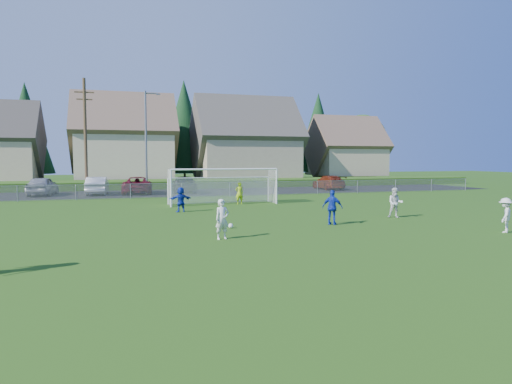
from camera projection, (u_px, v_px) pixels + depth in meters
ground at (321, 246)px, 16.53m from camera, size 160.00×160.00×0.00m
asphalt_lot at (195, 192)px, 42.75m from camera, size 60.00×60.00×0.00m
grass_embankment at (184, 184)px, 49.87m from camera, size 70.00×6.00×0.80m
soccer_ball at (231, 226)px, 20.73m from camera, size 0.22×0.22×0.22m
player_white_a at (222, 219)px, 17.87m from camera, size 0.65×0.51×1.58m
player_white_b at (395, 203)px, 24.32m from camera, size 0.98×0.92×1.61m
player_white_c at (505, 215)px, 19.47m from camera, size 1.11×1.02×1.49m
player_blue_a at (332, 207)px, 21.77m from camera, size 1.01×0.94×1.67m
player_blue_b at (181, 200)px, 26.99m from camera, size 1.42×0.69×1.47m
goalkeeper at (239, 193)px, 31.57m from camera, size 0.56×0.37×1.53m
car_a at (42, 186)px, 39.13m from camera, size 2.34×4.91×1.62m
car_b at (97, 186)px, 39.99m from camera, size 1.87×4.77×1.55m
car_c at (138, 185)px, 41.07m from camera, size 2.93×5.65×1.52m
car_d at (184, 185)px, 41.99m from camera, size 2.53×5.38×1.52m
car_g at (329, 182)px, 46.66m from camera, size 2.20×4.99×1.42m
soccer_goal at (222, 181)px, 31.71m from camera, size 7.42×1.90×2.50m
chainlink_fence at (206, 189)px, 37.46m from camera, size 52.06×0.06×1.20m
streetlight at (147, 139)px, 39.66m from camera, size 1.38×0.18×9.00m
utility_pole at (85, 135)px, 39.11m from camera, size 1.60×0.26×10.00m
houses_row at (190, 125)px, 57.05m from camera, size 53.90×11.45×13.27m
tree_row at (177, 131)px, 62.79m from camera, size 65.98×12.36×13.80m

